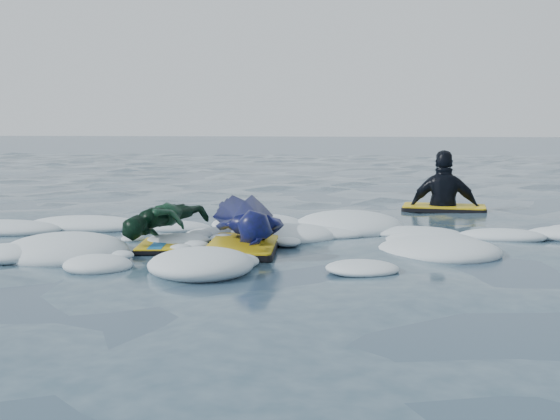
{
  "coord_description": "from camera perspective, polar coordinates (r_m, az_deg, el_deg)",
  "views": [
    {
      "loc": [
        1.91,
        -5.98,
        1.21
      ],
      "look_at": [
        0.88,
        1.6,
        0.27
      ],
      "focal_mm": 45.0,
      "sensor_mm": 36.0,
      "label": 1
    }
  ],
  "objects": [
    {
      "name": "ground",
      "position": [
        6.4,
        -9.81,
        -4.0
      ],
      "size": [
        120.0,
        120.0,
        0.0
      ],
      "primitive_type": "plane",
      "color": "#1C3145",
      "rests_on": "ground"
    },
    {
      "name": "foam_band",
      "position": [
        7.37,
        -7.39,
        -2.5
      ],
      "size": [
        12.0,
        3.1,
        0.3
      ],
      "primitive_type": null,
      "color": "silver",
      "rests_on": "ground"
    },
    {
      "name": "prone_woman_unit",
      "position": [
        6.9,
        -2.73,
        -1.08
      ],
      "size": [
        1.12,
        1.89,
        0.47
      ],
      "rotation": [
        0.0,
        0.0,
        1.65
      ],
      "color": "black",
      "rests_on": "ground"
    },
    {
      "name": "prone_child_unit",
      "position": [
        7.07,
        -9.3,
        -1.18
      ],
      "size": [
        0.89,
        1.2,
        0.42
      ],
      "rotation": [
        0.0,
        0.0,
        1.71
      ],
      "color": "black",
      "rests_on": "ground"
    },
    {
      "name": "waiting_rider_unit",
      "position": [
        10.0,
        13.18,
        -0.1
      ],
      "size": [
        1.2,
        0.75,
        1.7
      ],
      "rotation": [
        0.0,
        0.0,
        -0.11
      ],
      "color": "black",
      "rests_on": "ground"
    }
  ]
}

